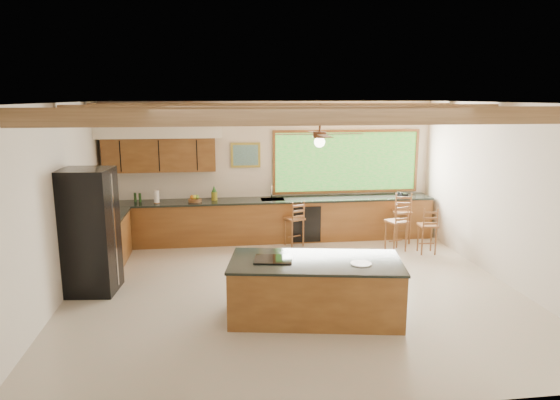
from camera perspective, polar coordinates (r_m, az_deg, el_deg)
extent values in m
plane|color=#BAB09A|center=(8.25, 1.56, -10.26)|extent=(7.20, 7.20, 0.00)
cube|color=beige|center=(10.99, -1.08, 3.40)|extent=(7.20, 0.04, 3.00)
cube|color=beige|center=(4.75, 7.91, -7.94)|extent=(7.20, 0.04, 3.00)
cube|color=beige|center=(8.08, -24.48, -0.69)|extent=(0.04, 6.50, 3.00)
cube|color=beige|center=(9.10, 24.60, 0.59)|extent=(0.04, 6.50, 3.00)
cube|color=#98754C|center=(7.66, 1.68, 11.05)|extent=(7.20, 6.50, 0.04)
cube|color=#A78053|center=(6.09, 4.11, 9.53)|extent=(7.10, 0.15, 0.22)
cube|color=#A78053|center=(8.15, 1.11, 10.10)|extent=(7.10, 0.15, 0.22)
cube|color=#A78053|center=(9.93, -0.48, 10.39)|extent=(7.10, 0.15, 0.22)
cube|color=brown|center=(10.74, -13.57, 5.04)|extent=(2.30, 0.35, 0.70)
cube|color=white|center=(10.62, -13.76, 8.21)|extent=(2.60, 0.50, 0.48)
cylinder|color=#FFEABF|center=(10.73, -17.44, 6.81)|extent=(0.10, 0.10, 0.01)
cylinder|color=#FFEABF|center=(10.59, -9.91, 7.11)|extent=(0.10, 0.10, 0.01)
cube|color=#5F9F38|center=(11.26, 7.59, 4.37)|extent=(3.20, 0.04, 1.30)
cube|color=#A18C31|center=(10.87, -3.96, 5.14)|extent=(0.64, 0.03, 0.54)
cube|color=#396756|center=(10.85, -3.95, 5.13)|extent=(0.54, 0.01, 0.44)
cube|color=brown|center=(10.87, -0.85, -2.40)|extent=(7.00, 0.65, 0.88)
cube|color=black|center=(10.76, -0.86, -0.02)|extent=(7.04, 0.69, 0.04)
cube|color=brown|center=(9.51, -19.67, -5.16)|extent=(0.65, 2.35, 0.88)
cube|color=black|center=(9.40, -19.86, -2.47)|extent=(0.69, 2.39, 0.04)
cube|color=black|center=(10.66, 3.10, -2.81)|extent=(0.60, 0.02, 0.78)
cube|color=silver|center=(10.76, -0.86, 0.01)|extent=(0.50, 0.38, 0.03)
cylinder|color=silver|center=(10.92, -0.98, 1.06)|extent=(0.03, 0.03, 0.30)
cylinder|color=silver|center=(10.80, -0.93, 1.64)|extent=(0.03, 0.20, 0.03)
cylinder|color=white|center=(10.65, -13.92, 0.35)|extent=(0.11, 0.11, 0.27)
cylinder|color=#1F3F19|center=(10.91, -16.22, 0.29)|extent=(0.05, 0.05, 0.19)
cylinder|color=#1F3F19|center=(10.85, -15.71, 0.26)|extent=(0.05, 0.05, 0.19)
cube|color=black|center=(11.43, 13.81, 0.67)|extent=(0.25, 0.23, 0.09)
cube|color=brown|center=(7.21, 4.04, -10.21)|extent=(2.52, 1.49, 0.80)
cube|color=black|center=(7.06, 4.09, -7.05)|extent=(2.57, 1.53, 0.04)
cube|color=black|center=(7.06, -0.77, -6.79)|extent=(0.59, 0.50, 0.02)
cylinder|color=white|center=(6.98, 9.25, -7.18)|extent=(0.29, 0.29, 0.01)
cube|color=black|center=(8.47, -20.97, -3.37)|extent=(0.85, 0.83, 2.00)
cube|color=silver|center=(8.38, -18.38, -3.33)|extent=(0.03, 0.06, 1.84)
cube|color=brown|center=(10.44, 1.63, -2.12)|extent=(0.46, 0.46, 0.04)
cylinder|color=brown|center=(10.36, 0.98, -3.97)|extent=(0.03, 0.03, 0.57)
cylinder|color=brown|center=(10.41, 2.50, -3.91)|extent=(0.03, 0.03, 0.57)
cylinder|color=brown|center=(10.63, 0.76, -3.57)|extent=(0.03, 0.03, 0.57)
cylinder|color=brown|center=(10.67, 2.24, -3.52)|extent=(0.03, 0.03, 0.57)
cube|color=brown|center=(10.37, 13.17, -2.39)|extent=(0.46, 0.46, 0.04)
cylinder|color=brown|center=(10.28, 12.61, -4.33)|extent=(0.03, 0.03, 0.60)
cylinder|color=brown|center=(10.38, 14.12, -4.25)|extent=(0.03, 0.03, 0.60)
cylinder|color=brown|center=(10.54, 12.08, -3.91)|extent=(0.03, 0.03, 0.60)
cylinder|color=brown|center=(10.63, 13.55, -3.83)|extent=(0.03, 0.03, 0.60)
cube|color=brown|center=(11.03, 13.76, -1.28)|extent=(0.48, 0.48, 0.04)
cylinder|color=brown|center=(10.92, 13.20, -3.26)|extent=(0.04, 0.04, 0.65)
cylinder|color=brown|center=(11.03, 14.73, -3.19)|extent=(0.04, 0.04, 0.65)
cylinder|color=brown|center=(11.20, 12.64, -2.86)|extent=(0.04, 0.04, 0.65)
cylinder|color=brown|center=(11.31, 14.14, -2.79)|extent=(0.04, 0.04, 0.65)
cube|color=brown|center=(10.38, 16.52, -2.78)|extent=(0.37, 0.37, 0.04)
cylinder|color=brown|center=(10.28, 16.03, -4.61)|extent=(0.03, 0.03, 0.56)
cylinder|color=brown|center=(10.39, 17.41, -4.52)|extent=(0.03, 0.03, 0.56)
cylinder|color=brown|center=(10.52, 15.45, -4.21)|extent=(0.03, 0.03, 0.56)
cylinder|color=brown|center=(10.62, 16.80, -4.13)|extent=(0.03, 0.03, 0.56)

